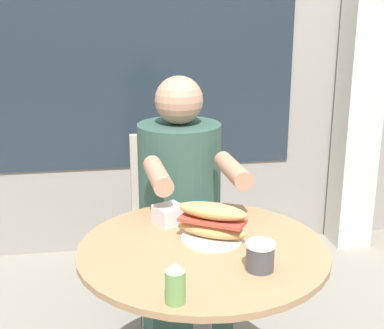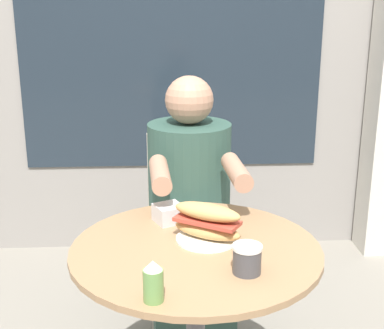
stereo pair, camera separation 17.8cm
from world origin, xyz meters
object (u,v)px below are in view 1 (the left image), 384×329
at_px(cafe_table, 203,303).
at_px(sandwich_on_plate, 212,223).
at_px(seated_diner, 181,237).
at_px(drink_cup, 260,256).
at_px(condiment_bottle, 175,283).
at_px(diner_chair, 170,207).

bearing_deg(cafe_table, sandwich_on_plate, 51.43).
xyz_separation_m(cafe_table, sandwich_on_plate, (0.04, 0.05, 0.25)).
xyz_separation_m(seated_diner, sandwich_on_plate, (0.03, -0.52, 0.28)).
distance_m(sandwich_on_plate, drink_cup, 0.24).
xyz_separation_m(seated_diner, condiment_bottle, (-0.14, -0.88, 0.28)).
bearing_deg(condiment_bottle, sandwich_on_plate, 65.21).
height_order(cafe_table, drink_cup, drink_cup).
bearing_deg(cafe_table, condiment_bottle, -112.24).
xyz_separation_m(seated_diner, drink_cup, (0.12, -0.74, 0.27)).
distance_m(cafe_table, drink_cup, 0.32).
height_order(diner_chair, drink_cup, diner_chair).
bearing_deg(sandwich_on_plate, diner_chair, 92.16).
distance_m(seated_diner, condiment_bottle, 0.93).
bearing_deg(condiment_bottle, drink_cup, 27.49).
relative_size(cafe_table, sandwich_on_plate, 3.34).
relative_size(diner_chair, seated_diner, 0.73).
bearing_deg(sandwich_on_plate, condiment_bottle, -114.79).
bearing_deg(sandwich_on_plate, seated_diner, 92.81).
distance_m(cafe_table, condiment_bottle, 0.41).
relative_size(sandwich_on_plate, drink_cup, 2.79).
bearing_deg(condiment_bottle, cafe_table, 67.76).
xyz_separation_m(sandwich_on_plate, condiment_bottle, (-0.16, -0.35, -0.00)).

